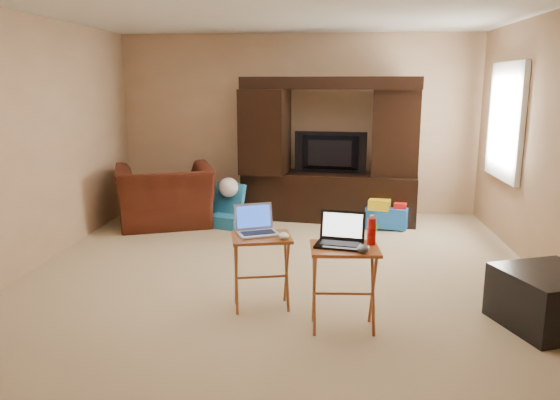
# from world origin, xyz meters

# --- Properties ---
(floor) EXTENTS (5.50, 5.50, 0.00)m
(floor) POSITION_xyz_m (0.00, 0.00, 0.00)
(floor) COLOR beige
(floor) RESTS_ON ground
(ceiling) EXTENTS (5.50, 5.50, 0.00)m
(ceiling) POSITION_xyz_m (0.00, 0.00, 2.50)
(ceiling) COLOR silver
(ceiling) RESTS_ON ground
(wall_back) EXTENTS (5.00, 0.00, 5.00)m
(wall_back) POSITION_xyz_m (0.00, 2.75, 1.25)
(wall_back) COLOR tan
(wall_back) RESTS_ON ground
(wall_front) EXTENTS (5.00, 0.00, 5.00)m
(wall_front) POSITION_xyz_m (0.00, -2.75, 1.25)
(wall_front) COLOR tan
(wall_front) RESTS_ON ground
(wall_left) EXTENTS (0.00, 5.50, 5.50)m
(wall_left) POSITION_xyz_m (-2.50, 0.00, 1.25)
(wall_left) COLOR tan
(wall_left) RESTS_ON ground
(window_pane) EXTENTS (0.00, 1.20, 1.20)m
(window_pane) POSITION_xyz_m (2.48, 1.55, 1.40)
(window_pane) COLOR white
(window_pane) RESTS_ON ground
(window_frame) EXTENTS (0.06, 1.14, 1.34)m
(window_frame) POSITION_xyz_m (2.46, 1.55, 1.40)
(window_frame) COLOR white
(window_frame) RESTS_ON ground
(entertainment_center) EXTENTS (2.39, 0.91, 1.91)m
(entertainment_center) POSITION_xyz_m (0.45, 2.30, 0.96)
(entertainment_center) COLOR black
(entertainment_center) RESTS_ON floor
(television) EXTENTS (0.98, 0.24, 0.56)m
(television) POSITION_xyz_m (0.45, 2.26, 0.92)
(television) COLOR black
(television) RESTS_ON entertainment_center
(recliner) EXTENTS (1.49, 1.40, 0.78)m
(recliner) POSITION_xyz_m (-1.68, 1.79, 0.39)
(recliner) COLOR #45170E
(recliner) RESTS_ON floor
(child_rocker) EXTENTS (0.56, 0.59, 0.55)m
(child_rocker) POSITION_xyz_m (-0.87, 1.81, 0.28)
(child_rocker) COLOR #1A6393
(child_rocker) RESTS_ON floor
(plush_toy) EXTENTS (0.34, 0.28, 0.38)m
(plush_toy) POSITION_xyz_m (-0.39, 1.34, 0.19)
(plush_toy) COLOR red
(plush_toy) RESTS_ON floor
(push_toy) EXTENTS (0.60, 0.50, 0.39)m
(push_toy) POSITION_xyz_m (1.19, 1.87, 0.20)
(push_toy) COLOR blue
(push_toy) RESTS_ON floor
(ottoman) EXTENTS (0.87, 0.87, 0.43)m
(ottoman) POSITION_xyz_m (2.13, -0.91, 0.22)
(ottoman) COLOR black
(ottoman) RESTS_ON floor
(tray_table_left) EXTENTS (0.55, 0.48, 0.62)m
(tray_table_left) POSITION_xyz_m (-0.10, -0.76, 0.31)
(tray_table_left) COLOR #974824
(tray_table_left) RESTS_ON floor
(tray_table_right) EXTENTS (0.53, 0.43, 0.65)m
(tray_table_right) POSITION_xyz_m (0.56, -1.10, 0.33)
(tray_table_right) COLOR #A55028
(tray_table_right) RESTS_ON floor
(laptop_left) EXTENTS (0.41, 0.38, 0.24)m
(laptop_left) POSITION_xyz_m (-0.13, -0.73, 0.74)
(laptop_left) COLOR #A3A3A7
(laptop_left) RESTS_ON tray_table_left
(laptop_right) EXTENTS (0.39, 0.34, 0.24)m
(laptop_right) POSITION_xyz_m (0.52, -1.08, 0.77)
(laptop_right) COLOR black
(laptop_right) RESTS_ON tray_table_right
(mouse_left) EXTENTS (0.10, 0.14, 0.05)m
(mouse_left) POSITION_xyz_m (0.09, -0.83, 0.65)
(mouse_left) COLOR silver
(mouse_left) RESTS_ON tray_table_left
(mouse_right) EXTENTS (0.13, 0.15, 0.05)m
(mouse_right) POSITION_xyz_m (0.69, -1.22, 0.68)
(mouse_right) COLOR #47474C
(mouse_right) RESTS_ON tray_table_right
(water_bottle) EXTENTS (0.06, 0.06, 0.20)m
(water_bottle) POSITION_xyz_m (0.76, -1.02, 0.75)
(water_bottle) COLOR red
(water_bottle) RESTS_ON tray_table_right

